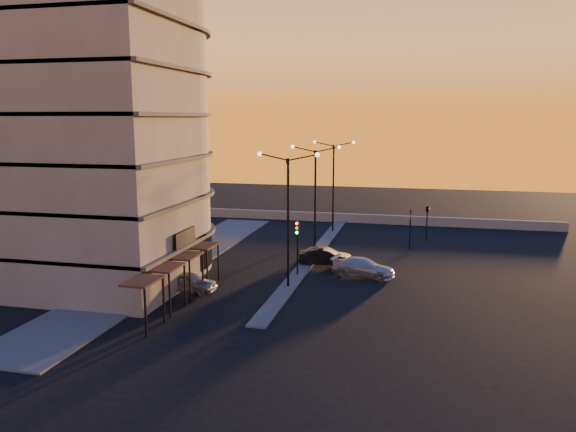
# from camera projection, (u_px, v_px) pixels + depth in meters

# --- Properties ---
(ground) EXTENTS (120.00, 120.00, 0.00)m
(ground) POSITION_uv_depth(u_px,v_px,m) (288.00, 288.00, 39.46)
(ground) COLOR black
(ground) RESTS_ON ground
(sidewalk_west) EXTENTS (5.00, 40.00, 0.12)m
(sidewalk_west) POSITION_uv_depth(u_px,v_px,m) (174.00, 264.00, 45.69)
(sidewalk_west) COLOR #52514F
(sidewalk_west) RESTS_ON ground
(median) EXTENTS (1.20, 36.00, 0.12)m
(median) POSITION_uv_depth(u_px,v_px,m) (315.00, 254.00, 49.03)
(median) COLOR #52514F
(median) RESTS_ON ground
(parapet) EXTENTS (44.00, 0.50, 1.00)m
(parapet) POSITION_uv_depth(u_px,v_px,m) (358.00, 218.00, 63.82)
(parapet) COLOR slate
(parapet) RESTS_ON ground
(building) EXTENTS (14.35, 17.08, 25.00)m
(building) POSITION_uv_depth(u_px,v_px,m) (101.00, 116.00, 40.65)
(building) COLOR slate
(building) RESTS_ON ground
(streetlamp_near) EXTENTS (4.32, 0.32, 9.51)m
(streetlamp_near) POSITION_uv_depth(u_px,v_px,m) (288.00, 209.00, 38.50)
(streetlamp_near) COLOR black
(streetlamp_near) RESTS_ON ground
(streetlamp_mid) EXTENTS (4.32, 0.32, 9.51)m
(streetlamp_mid) POSITION_uv_depth(u_px,v_px,m) (315.00, 191.00, 48.08)
(streetlamp_mid) COLOR black
(streetlamp_mid) RESTS_ON ground
(streetlamp_far) EXTENTS (4.32, 0.32, 9.51)m
(streetlamp_far) POSITION_uv_depth(u_px,v_px,m) (333.00, 179.00, 57.66)
(streetlamp_far) COLOR black
(streetlamp_far) RESTS_ON ground
(traffic_light_main) EXTENTS (0.28, 0.44, 4.25)m
(traffic_light_main) POSITION_uv_depth(u_px,v_px,m) (297.00, 239.00, 41.71)
(traffic_light_main) COLOR black
(traffic_light_main) RESTS_ON ground
(signal_east_a) EXTENTS (0.13, 0.16, 3.60)m
(signal_east_a) POSITION_uv_depth(u_px,v_px,m) (410.00, 228.00, 50.70)
(signal_east_a) COLOR black
(signal_east_a) RESTS_ON ground
(signal_east_b) EXTENTS (0.42, 1.99, 3.60)m
(signal_east_b) POSITION_uv_depth(u_px,v_px,m) (427.00, 209.00, 53.99)
(signal_east_b) COLOR black
(signal_east_b) RESTS_ON ground
(car_hatchback) EXTENTS (4.03, 1.79, 1.35)m
(car_hatchback) POSITION_uv_depth(u_px,v_px,m) (188.00, 282.00, 38.55)
(car_hatchback) COLOR #9C9FA3
(car_hatchback) RESTS_ON ground
(car_sedan) EXTENTS (4.40, 1.85, 1.41)m
(car_sedan) POSITION_uv_depth(u_px,v_px,m) (325.00, 257.00, 45.36)
(car_sedan) COLOR black
(car_sedan) RESTS_ON ground
(car_wagon) EXTENTS (5.02, 2.79, 1.37)m
(car_wagon) POSITION_uv_depth(u_px,v_px,m) (363.00, 267.00, 42.16)
(car_wagon) COLOR #AFB1B7
(car_wagon) RESTS_ON ground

